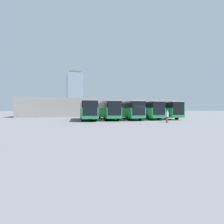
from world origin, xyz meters
name	(u,v)px	position (x,y,z in m)	size (l,w,h in m)	color
ground_plane	(141,121)	(0.00, 0.00, 0.00)	(600.00, 600.00, 0.00)	#5B5B60
bus_0	(162,110)	(-7.67, -5.62, 1.84)	(3.75, 12.10, 3.31)	#238447
curb_divider_0	(159,119)	(-5.75, -3.86, 0.07)	(0.24, 6.26, 0.15)	#9E9E99
bus_1	(145,110)	(-3.83, -5.67, 1.84)	(3.75, 12.10, 3.31)	#238447
curb_divider_1	(141,119)	(-1.92, -3.90, 0.07)	(0.24, 6.26, 0.15)	#9E9E99
bus_2	(128,110)	(0.00, -5.42, 1.84)	(3.75, 12.10, 3.31)	#238447
curb_divider_2	(122,120)	(1.92, -3.66, 0.07)	(0.24, 6.26, 0.15)	#9E9E99
bus_3	(108,110)	(3.84, -5.95, 1.84)	(3.75, 12.10, 3.31)	#238447
curb_divider_3	(100,120)	(5.75, -4.19, 0.07)	(0.24, 6.26, 0.15)	#9E9E99
bus_4	(88,110)	(7.67, -5.77, 1.84)	(3.75, 12.10, 3.31)	#238447
pedestrian	(167,116)	(-1.65, 4.49, 0.92)	(0.51, 0.51, 1.71)	brown
station_building	(102,108)	(0.00, -25.10, 2.47)	(44.57, 14.24, 4.88)	gray
office_tower	(75,92)	(-10.23, -201.30, 24.60)	(18.97, 18.97, 50.40)	#7F8EA3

